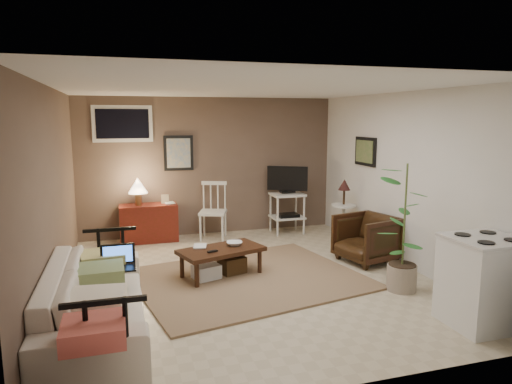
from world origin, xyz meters
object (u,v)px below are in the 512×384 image
object	(u,v)px
spindle_chair	(213,212)
side_table	(344,204)
red_console	(148,219)
potted_plant	(404,223)
tv_stand	(287,198)
coffee_table	(221,260)
armchair	(366,236)
stove	(483,281)
sofa	(95,289)

from	to	relation	value
spindle_chair	side_table	bearing A→B (deg)	-23.28
red_console	potted_plant	size ratio (longest dim) A/B	0.70
tv_stand	coffee_table	bearing A→B (deg)	-130.34
red_console	armchair	world-z (taller)	red_console
side_table	armchair	xyz separation A→B (m)	(-0.16, -1.02, -0.28)
spindle_chair	side_table	world-z (taller)	side_table
potted_plant	stove	xyz separation A→B (m)	(0.22, -1.03, -0.38)
stove	side_table	bearing A→B (deg)	88.20
side_table	tv_stand	bearing A→B (deg)	127.77
tv_stand	side_table	bearing A→B (deg)	-52.23
spindle_chair	armchair	xyz separation A→B (m)	(1.86, -1.89, -0.08)
red_console	side_table	world-z (taller)	red_console
red_console	spindle_chair	world-z (taller)	red_console
coffee_table	sofa	world-z (taller)	sofa
sofa	side_table	size ratio (longest dim) A/B	2.15
armchair	potted_plant	world-z (taller)	potted_plant
red_console	tv_stand	world-z (taller)	tv_stand
red_console	side_table	xyz separation A→B (m)	(3.09, -0.99, 0.28)
side_table	potted_plant	bearing A→B (deg)	-98.48
stove	coffee_table	bearing A→B (deg)	136.36
coffee_table	tv_stand	world-z (taller)	tv_stand
stove	tv_stand	bearing A→B (deg)	98.04
side_table	coffee_table	bearing A→B (deg)	-155.21
coffee_table	stove	world-z (taller)	stove
spindle_chair	stove	size ratio (longest dim) A/B	1.07
coffee_table	potted_plant	world-z (taller)	potted_plant
sofa	tv_stand	bearing A→B (deg)	-45.01
armchair	spindle_chair	bearing A→B (deg)	-149.45
armchair	potted_plant	xyz separation A→B (m)	(-0.16, -1.11, 0.45)
sofa	potted_plant	bearing A→B (deg)	-87.99
armchair	stove	size ratio (longest dim) A/B	0.83
armchair	stove	distance (m)	2.14
coffee_table	sofa	bearing A→B (deg)	-141.21
sofa	stove	bearing A→B (deg)	-103.88
stove	red_console	bearing A→B (deg)	125.83
tv_stand	sofa	bearing A→B (deg)	-135.01
spindle_chair	stove	bearing A→B (deg)	-64.56
red_console	potted_plant	distance (m)	4.20
sofa	red_console	size ratio (longest dim) A/B	2.11
red_console	potted_plant	bearing A→B (deg)	-48.32
sofa	stove	size ratio (longest dim) A/B	2.51
side_table	armchair	distance (m)	1.07
spindle_chair	stove	world-z (taller)	spindle_chair
spindle_chair	coffee_table	bearing A→B (deg)	-98.38
coffee_table	side_table	xyz separation A→B (m)	(2.30, 1.06, 0.43)
side_table	potted_plant	distance (m)	2.16
potted_plant	stove	size ratio (longest dim) A/B	1.71
sofa	tv_stand	distance (m)	4.40
spindle_chair	tv_stand	bearing A→B (deg)	-0.28
coffee_table	tv_stand	bearing A→B (deg)	49.66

